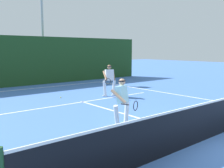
# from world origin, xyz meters

# --- Properties ---
(ground_plane) EXTENTS (80.00, 80.00, 0.00)m
(ground_plane) POSITION_xyz_m (0.00, 0.00, 0.00)
(ground_plane) COLOR #436FBC
(court_line_baseline_far) EXTENTS (9.84, 0.10, 0.01)m
(court_line_baseline_far) POSITION_xyz_m (0.00, 11.65, 0.00)
(court_line_baseline_far) COLOR white
(court_line_baseline_far) RESTS_ON ground_plane
(court_line_service) EXTENTS (8.02, 0.10, 0.01)m
(court_line_service) POSITION_xyz_m (0.00, 6.25, 0.00)
(court_line_service) COLOR white
(court_line_service) RESTS_ON ground_plane
(court_line_centre) EXTENTS (0.10, 6.40, 0.01)m
(court_line_centre) POSITION_xyz_m (0.00, 3.20, 0.00)
(court_line_centre) COLOR white
(court_line_centre) RESTS_ON ground_plane
(tennis_net) EXTENTS (10.79, 0.09, 1.09)m
(tennis_net) POSITION_xyz_m (0.00, 0.00, 0.52)
(tennis_net) COLOR #1E4723
(tennis_net) RESTS_ON ground_plane
(player_near) EXTENTS (0.88, 0.92, 1.52)m
(player_near) POSITION_xyz_m (-1.17, 2.23, 0.83)
(player_near) COLOR silver
(player_near) RESTS_ON ground_plane
(player_far) EXTENTS (0.98, 0.87, 1.62)m
(player_far) POSITION_xyz_m (1.87, 6.63, 0.89)
(player_far) COLOR silver
(player_far) RESTS_ON ground_plane
(tennis_ball) EXTENTS (0.07, 0.07, 0.07)m
(tennis_ball) POSITION_xyz_m (-0.32, 7.75, 0.03)
(tennis_ball) COLOR #D1E033
(tennis_ball) RESTS_ON ground_plane
(back_fence_windscreen) EXTENTS (19.31, 0.12, 3.27)m
(back_fence_windscreen) POSITION_xyz_m (0.00, 13.16, 1.63)
(back_fence_windscreen) COLOR #1E421D
(back_fence_windscreen) RESTS_ON ground_plane
(light_pole) EXTENTS (0.55, 0.44, 7.05)m
(light_pole) POSITION_xyz_m (2.13, 14.97, 4.36)
(light_pole) COLOR #9EA39E
(light_pole) RESTS_ON ground_plane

